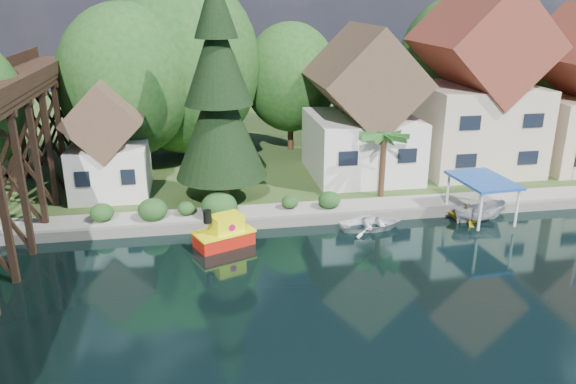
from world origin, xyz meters
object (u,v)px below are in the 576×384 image
object	(u,v)px
shed	(108,147)
palm_tree	(384,138)
boat_white_a	(371,222)
house_center	(475,92)
boat_canopy	(480,203)
conifer	(219,96)
boat_yellow	(467,212)
tugboat	(225,233)
house_left	(362,114)

from	to	relation	value
shed	palm_tree	bearing A→B (deg)	-11.07
palm_tree	shed	bearing A→B (deg)	168.93
boat_white_a	palm_tree	bearing A→B (deg)	-27.09
house_center	boat_canopy	size ratio (longest dim) A/B	3.06
conifer	palm_tree	world-z (taller)	conifer
conifer	boat_yellow	distance (m)	17.10
shed	palm_tree	world-z (taller)	shed
house_center	shed	xyz separation A→B (m)	(-27.00, -2.00, -2.59)
tugboat	boat_yellow	xyz separation A→B (m)	(15.17, 1.06, -0.07)
tugboat	boat_yellow	size ratio (longest dim) A/B	1.53
palm_tree	house_left	bearing A→B (deg)	90.04
conifer	tugboat	distance (m)	8.93
house_center	boat_canopy	distance (m)	11.68
palm_tree	tugboat	distance (m)	12.60
house_center	palm_tree	xyz separation A→B (m)	(-9.00, -5.52, -1.90)
shed	palm_tree	distance (m)	18.36
boat_yellow	house_center	bearing A→B (deg)	-9.78
tugboat	boat_canopy	xyz separation A→B (m)	(15.91, 0.96, 0.49)
shed	house_center	bearing A→B (deg)	4.24
house_center	boat_canopy	bearing A→B (deg)	-112.26
boat_canopy	house_center	bearing A→B (deg)	67.74
palm_tree	tugboat	size ratio (longest dim) A/B	1.25
palm_tree	boat_white_a	size ratio (longest dim) A/B	1.20
house_left	boat_yellow	distance (m)	11.00
boat_canopy	shed	bearing A→B (deg)	161.60
palm_tree	tugboat	world-z (taller)	palm_tree
shed	tugboat	distance (m)	11.62
shed	house_left	bearing A→B (deg)	4.77
boat_yellow	boat_canopy	bearing A→B (deg)	-81.62
boat_canopy	boat_white_a	bearing A→B (deg)	-179.76
house_center	boat_yellow	size ratio (longest dim) A/B	5.75
house_left	boat_canopy	bearing A→B (deg)	-61.18
conifer	boat_yellow	size ratio (longest dim) A/B	5.99
house_center	boat_yellow	world-z (taller)	house_center
boat_white_a	conifer	bearing A→B (deg)	58.63
shed	palm_tree	xyz separation A→B (m)	(18.00, -3.52, 0.69)
house_left	boat_white_a	bearing A→B (deg)	-102.05
house_left	boat_canopy	xyz separation A→B (m)	(5.04, -9.17, -3.94)
tugboat	boat_canopy	size ratio (longest dim) A/B	0.81
house_left	shed	xyz separation A→B (m)	(-18.00, -1.50, -1.31)
conifer	boat_white_a	size ratio (longest dim) A/B	3.78
palm_tree	boat_canopy	world-z (taller)	palm_tree
conifer	boat_canopy	xyz separation A→B (m)	(15.68, -4.88, -6.27)
shed	boat_white_a	world-z (taller)	shed
palm_tree	tugboat	bearing A→B (deg)	-154.85
boat_white_a	boat_canopy	distance (m)	7.05
tugboat	house_left	bearing A→B (deg)	42.97
house_left	boat_canopy	world-z (taller)	house_left
shed	boat_yellow	world-z (taller)	shed
boat_canopy	boat_yellow	size ratio (longest dim) A/B	1.88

